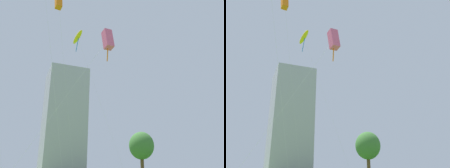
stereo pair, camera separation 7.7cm
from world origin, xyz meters
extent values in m
cylinder|color=silver|center=(1.79, 25.76, 12.74)|extent=(7.28, 8.26, 25.49)
cube|color=orange|center=(-1.84, 21.64, 25.48)|extent=(0.93, 1.32, 2.37)
cylinder|color=silver|center=(-3.89, 16.16, 15.88)|extent=(7.83, 5.98, 31.77)
cylinder|color=silver|center=(6.06, 22.77, 11.30)|extent=(6.85, 4.07, 22.60)
ellipsoid|color=yellow|center=(2.64, 24.80, 22.60)|extent=(0.85, 3.25, 1.65)
cylinder|color=blue|center=(2.64, 24.80, 21.14)|extent=(0.23, 0.55, 2.31)
cylinder|color=silver|center=(-3.58, 11.89, 6.97)|extent=(7.86, 3.09, 13.94)
cube|color=#E5598C|center=(0.35, 10.35, 13.94)|extent=(0.95, 1.08, 2.13)
cylinder|color=orange|center=(0.35, 10.35, 12.62)|extent=(0.20, 0.10, 2.04)
ellipsoid|color=#3D7033|center=(18.01, 29.19, 6.44)|extent=(4.65, 4.65, 5.02)
cube|color=#A8A8AD|center=(34.32, 124.89, 29.80)|extent=(25.31, 27.31, 59.60)
camera|label=1|loc=(-9.26, -7.16, 1.94)|focal=37.90mm
camera|label=2|loc=(-9.19, -7.19, 1.94)|focal=37.90mm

